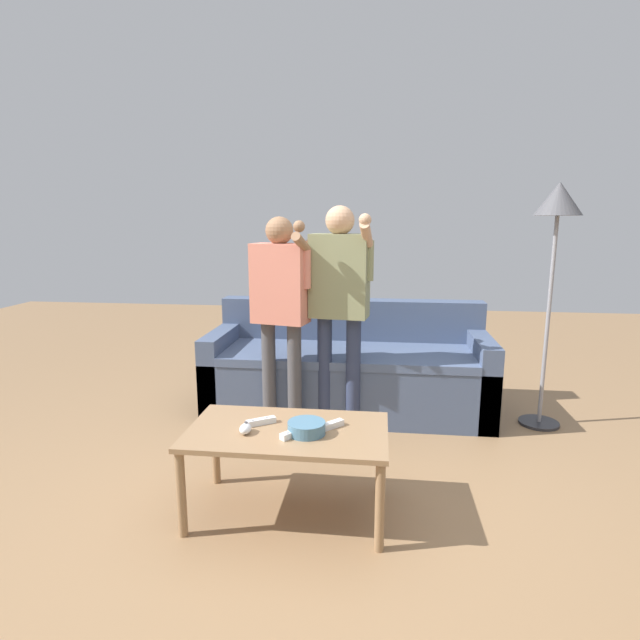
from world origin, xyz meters
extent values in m
plane|color=#93704C|center=(0.00, 0.00, 0.00)|extent=(12.00, 12.00, 0.00)
cube|color=#475675|center=(0.07, 1.39, 0.22)|extent=(2.12, 0.82, 0.43)
cube|color=#4D5D7E|center=(0.07, 1.33, 0.46)|extent=(1.84, 0.70, 0.06)
cube|color=#475675|center=(0.07, 1.71, 0.62)|extent=(2.12, 0.18, 0.39)
cube|color=#475675|center=(-0.92, 1.39, 0.31)|extent=(0.14, 0.82, 0.61)
cube|color=#475675|center=(1.06, 1.39, 0.31)|extent=(0.14, 0.82, 0.61)
cube|color=#997551|center=(-0.13, -0.07, 0.44)|extent=(0.98, 0.56, 0.03)
cylinder|color=#997551|center=(-0.59, -0.32, 0.21)|extent=(0.04, 0.04, 0.42)
cylinder|color=#997551|center=(0.33, -0.32, 0.21)|extent=(0.04, 0.04, 0.42)
cylinder|color=#997551|center=(-0.59, 0.18, 0.21)|extent=(0.04, 0.04, 0.42)
cylinder|color=#997551|center=(0.33, 0.18, 0.21)|extent=(0.04, 0.04, 0.42)
cylinder|color=teal|center=(-0.03, -0.11, 0.48)|extent=(0.18, 0.18, 0.06)
ellipsoid|color=white|center=(-0.32, -0.14, 0.47)|extent=(0.06, 0.09, 0.05)
cylinder|color=#4C4C51|center=(-0.32, -0.13, 0.50)|extent=(0.02, 0.02, 0.01)
cylinder|color=#2D2D33|center=(1.47, 1.26, 0.01)|extent=(0.28, 0.28, 0.02)
cylinder|color=gray|center=(1.47, 1.26, 0.75)|extent=(0.03, 0.03, 1.47)
cone|color=#4C4C51|center=(1.47, 1.26, 1.60)|extent=(0.31, 0.31, 0.22)
cylinder|color=#2D3856|center=(-0.07, 1.01, 0.40)|extent=(0.10, 0.10, 0.81)
cylinder|color=#2D3856|center=(0.13, 0.98, 0.40)|extent=(0.10, 0.10, 0.81)
cube|color=gray|center=(0.03, 0.99, 1.09)|extent=(0.41, 0.25, 0.56)
sphere|color=tan|center=(0.03, 0.99, 1.45)|extent=(0.19, 0.19, 0.19)
cylinder|color=tan|center=(-0.16, 1.02, 1.06)|extent=(0.07, 0.07, 0.53)
cylinder|color=gray|center=(0.23, 0.97, 1.19)|extent=(0.07, 0.07, 0.26)
cylinder|color=tan|center=(0.21, 0.89, 1.35)|extent=(0.10, 0.25, 0.21)
sphere|color=tan|center=(0.20, 0.81, 1.46)|extent=(0.08, 0.08, 0.08)
cylinder|color=#47474C|center=(-0.45, 0.96, 0.39)|extent=(0.10, 0.10, 0.77)
cylinder|color=#47474C|center=(-0.26, 0.92, 0.39)|extent=(0.10, 0.10, 0.77)
cube|color=#DB7F6B|center=(-0.36, 0.94, 1.04)|extent=(0.40, 0.27, 0.53)
sphere|color=#936B4C|center=(-0.36, 0.94, 1.39)|extent=(0.18, 0.18, 0.18)
cylinder|color=#936B4C|center=(-0.54, 0.98, 1.01)|extent=(0.07, 0.07, 0.50)
cylinder|color=#DB7F6B|center=(-0.18, 0.90, 1.14)|extent=(0.07, 0.07, 0.25)
cylinder|color=#936B4C|center=(-0.19, 0.84, 1.30)|extent=(0.12, 0.26, 0.16)
sphere|color=#936B4C|center=(-0.20, 0.79, 1.42)|extent=(0.07, 0.07, 0.07)
cube|color=white|center=(-0.08, -0.14, 0.46)|extent=(0.13, 0.15, 0.03)
cylinder|color=silver|center=(-0.06, -0.12, 0.48)|extent=(0.01, 0.01, 0.00)
cube|color=silver|center=(-0.11, -0.18, 0.48)|extent=(0.02, 0.02, 0.00)
cube|color=white|center=(-0.27, -0.03, 0.46)|extent=(0.15, 0.11, 0.03)
cylinder|color=silver|center=(-0.25, -0.01, 0.48)|extent=(0.01, 0.01, 0.00)
cube|color=silver|center=(-0.31, -0.05, 0.48)|extent=(0.02, 0.02, 0.00)
cube|color=white|center=(0.08, -0.03, 0.46)|extent=(0.13, 0.13, 0.03)
cylinder|color=silver|center=(0.10, -0.01, 0.48)|extent=(0.01, 0.01, 0.00)
cube|color=silver|center=(0.05, -0.07, 0.48)|extent=(0.02, 0.02, 0.00)
camera|label=1|loc=(0.31, -2.35, 1.46)|focal=28.27mm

